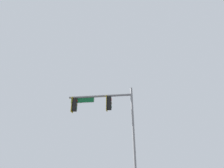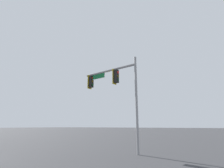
% 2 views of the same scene
% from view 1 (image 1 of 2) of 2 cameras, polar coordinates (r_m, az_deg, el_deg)
% --- Properties ---
extents(signal_pole_near, '(5.41, 0.93, 7.27)m').
position_cam_1_polar(signal_pole_near, '(14.33, -2.42, -8.32)').
color(signal_pole_near, gray).
rests_on(signal_pole_near, ground_plane).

